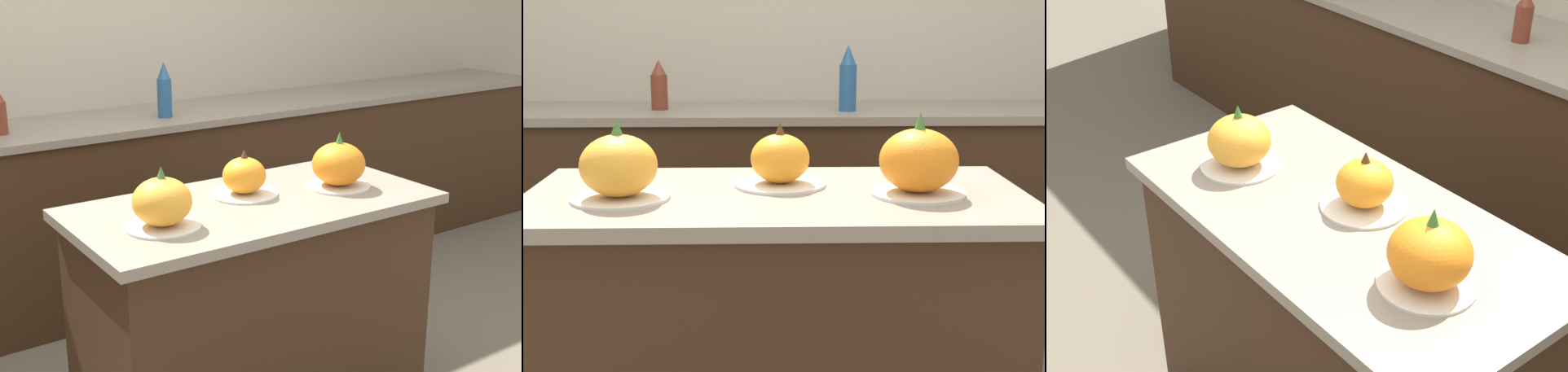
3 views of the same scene
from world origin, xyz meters
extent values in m
cube|color=#382314|center=(0.00, 0.00, 0.43)|extent=(1.16, 0.55, 0.85)
cube|color=gray|center=(0.00, 0.00, 0.87)|extent=(1.22, 0.61, 0.03)
cylinder|color=silver|center=(-0.36, -0.06, 0.89)|extent=(0.23, 0.23, 0.01)
ellipsoid|color=orange|center=(-0.36, -0.06, 0.97)|extent=(0.18, 0.18, 0.14)
cone|color=#38702D|center=(-0.36, -0.06, 1.06)|extent=(0.03, 0.03, 0.04)
cylinder|color=silver|center=(0.01, 0.07, 0.89)|extent=(0.23, 0.23, 0.01)
ellipsoid|color=orange|center=(0.01, 0.07, 0.96)|extent=(0.15, 0.15, 0.12)
cone|color=#4C2D14|center=(0.01, 0.07, 1.03)|extent=(0.03, 0.03, 0.03)
cylinder|color=silver|center=(0.34, -0.03, 0.89)|extent=(0.23, 0.23, 0.01)
ellipsoid|color=orange|center=(0.34, -0.03, 0.97)|extent=(0.19, 0.19, 0.15)
cone|color=#38702D|center=(0.34, -0.03, 1.07)|extent=(0.03, 0.03, 0.04)
cylinder|color=maroon|center=(-0.46, 1.31, 1.01)|extent=(0.07, 0.07, 0.14)
camera|label=1|loc=(-1.27, -1.91, 1.63)|focal=50.00mm
camera|label=2|loc=(-0.02, -1.72, 1.30)|focal=50.00mm
camera|label=3|loc=(1.18, -1.02, 1.90)|focal=50.00mm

